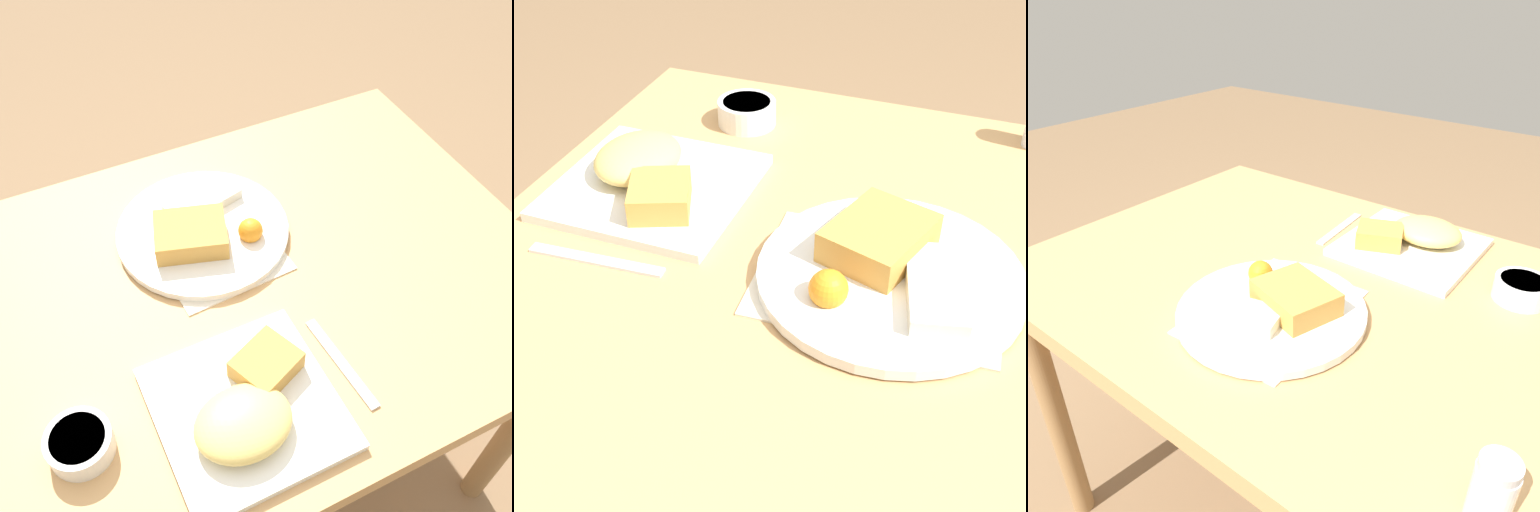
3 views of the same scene
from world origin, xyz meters
The scene contains 6 objects.
dining_table centered at (0.00, 0.00, 0.62)m, with size 0.99×0.76×0.71m.
menu_card centered at (-0.04, 0.12, 0.71)m, with size 0.22×0.29×0.00m.
plate_square_near centered at (-0.12, -0.22, 0.73)m, with size 0.25×0.25×0.06m.
plate_oval_far centered at (-0.05, 0.13, 0.73)m, with size 0.31×0.31×0.05m.
sauce_ramekin centered at (-0.35, -0.17, 0.73)m, with size 0.09×0.09×0.04m.
butter_knife centered at (0.04, -0.21, 0.71)m, with size 0.03×0.17×0.00m.
Camera 2 is at (0.59, 0.22, 1.25)m, focal length 50.00 mm.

